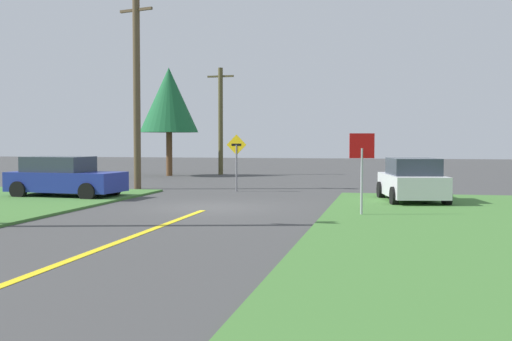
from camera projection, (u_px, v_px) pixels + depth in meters
name	position (u px, v px, depth m)	size (l,w,h in m)	color
ground_plane	(211.00, 207.00, 21.19)	(120.00, 120.00, 0.00)	#3E3E3E
lane_stripe_center	(108.00, 246.00, 13.37)	(0.20, 14.00, 0.01)	yellow
stop_sign	(362.00, 158.00, 18.42)	(0.72, 0.18, 2.46)	#9EA0A8
parked_car_near_building	(64.00, 177.00, 24.74)	(4.61, 2.41, 1.62)	navy
car_on_crossroad	(412.00, 181.00, 22.67)	(2.57, 4.12, 1.62)	silver
utility_pole_mid	(137.00, 90.00, 29.04)	(1.76, 0.61, 8.95)	brown
utility_pole_far	(221.00, 120.00, 41.59)	(1.80, 0.31, 7.04)	brown
direction_sign	(236.00, 156.00, 27.75)	(0.90, 0.10, 2.52)	slate
oak_tree_left	(169.00, 100.00, 40.06)	(3.73, 3.73, 6.89)	brown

